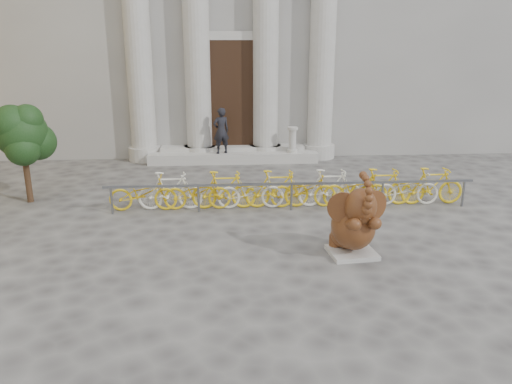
{
  "coord_description": "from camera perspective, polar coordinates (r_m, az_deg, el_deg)",
  "views": [
    {
      "loc": [
        -0.36,
        -8.23,
        4.12
      ],
      "look_at": [
        0.32,
        1.8,
        1.1
      ],
      "focal_mm": 35.0,
      "sensor_mm": 36.0,
      "label": 1
    }
  ],
  "objects": [
    {
      "name": "elephant_statue",
      "position": [
        10.09,
        11.15,
        -3.67
      ],
      "size": [
        1.21,
        1.38,
        1.81
      ],
      "rotation": [
        0.0,
        0.0,
        0.11
      ],
      "color": "#A8A59E",
      "rests_on": "ground"
    },
    {
      "name": "balustrade_post",
      "position": [
        17.82,
        4.18,
        5.87
      ],
      "size": [
        0.37,
        0.37,
        0.91
      ],
      "color": "#A8A59E",
      "rests_on": "entrance_steps"
    },
    {
      "name": "bike_rack",
      "position": [
        12.91,
        3.88,
        0.39
      ],
      "size": [
        9.42,
        0.53,
        1.0
      ],
      "color": "slate",
      "rests_on": "ground"
    },
    {
      "name": "pedestrian",
      "position": [
        17.59,
        -4.01,
        7.0
      ],
      "size": [
        0.68,
        0.57,
        1.6
      ],
      "primitive_type": "imported",
      "rotation": [
        0.0,
        0.0,
        3.5
      ],
      "color": "black",
      "rests_on": "entrance_steps"
    },
    {
      "name": "tree",
      "position": [
        14.34,
        -25.13,
        5.96
      ],
      "size": [
        1.51,
        1.38,
        2.63
      ],
      "color": "#332114",
      "rests_on": "ground"
    },
    {
      "name": "ground",
      "position": [
        9.21,
        -1.24,
        -9.86
      ],
      "size": [
        80.0,
        80.0,
        0.0
      ],
      "primitive_type": "plane",
      "color": "#474442",
      "rests_on": "ground"
    },
    {
      "name": "entrance_steps",
      "position": [
        18.07,
        -2.63,
        4.11
      ],
      "size": [
        6.0,
        1.2,
        0.36
      ],
      "primitive_type": "cube",
      "color": "#A8A59E",
      "rests_on": "ground"
    }
  ]
}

